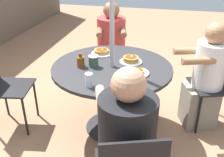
# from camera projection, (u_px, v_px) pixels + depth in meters

# --- Properties ---
(ground_plane) EXTENTS (12.00, 12.00, 0.00)m
(ground_plane) POSITION_uv_depth(u_px,v_px,m) (112.00, 127.00, 2.88)
(ground_plane) COLOR #9E7051
(patio_table) EXTENTS (1.17, 1.17, 0.74)m
(patio_table) POSITION_uv_depth(u_px,v_px,m) (112.00, 79.00, 2.60)
(patio_table) COLOR #28282B
(patio_table) RESTS_ON ground
(umbrella_pole) EXTENTS (0.04, 0.04, 2.30)m
(umbrella_pole) POSITION_uv_depth(u_px,v_px,m) (112.00, 24.00, 2.35)
(umbrella_pole) COLOR #ADADB2
(umbrella_pole) RESTS_ON ground
(diner_north) EXTENTS (0.60, 0.51, 1.17)m
(diner_north) POSITION_uv_depth(u_px,v_px,m) (126.00, 152.00, 1.78)
(diner_north) COLOR #3D3D42
(diner_north) RESTS_ON ground
(patio_chair_east) EXTENTS (0.52, 0.52, 0.87)m
(patio_chair_east) POSITION_uv_depth(u_px,v_px,m) (220.00, 82.00, 2.73)
(patio_chair_east) COLOR black
(patio_chair_east) RESTS_ON ground
(diner_east) EXTENTS (0.44, 0.54, 1.14)m
(diner_east) POSITION_uv_depth(u_px,v_px,m) (205.00, 81.00, 2.70)
(diner_east) COLOR gray
(diner_east) RESTS_ON ground
(patio_chair_south) EXTENTS (0.50, 0.50, 0.87)m
(patio_chair_south) POSITION_uv_depth(u_px,v_px,m) (111.00, 47.00, 3.65)
(patio_chair_south) COLOR black
(patio_chair_south) RESTS_ON ground
(diner_south) EXTENTS (0.54, 0.45, 1.15)m
(diner_south) POSITION_uv_depth(u_px,v_px,m) (111.00, 51.00, 3.49)
(diner_south) COLOR slate
(diner_south) RESTS_ON ground
(patio_chair_west) EXTENTS (0.48, 0.48, 0.87)m
(patio_chair_west) POSITION_uv_depth(u_px,v_px,m) (2.00, 83.00, 2.69)
(patio_chair_west) COLOR black
(patio_chair_west) RESTS_ON ground
(pancake_plate_a) EXTENTS (0.22, 0.22, 0.07)m
(pancake_plate_a) POSITION_uv_depth(u_px,v_px,m) (131.00, 60.00, 2.60)
(pancake_plate_a) COLOR white
(pancake_plate_a) RESTS_ON patio_table
(pancake_plate_b) EXTENTS (0.22, 0.22, 0.06)m
(pancake_plate_b) POSITION_uv_depth(u_px,v_px,m) (102.00, 52.00, 2.80)
(pancake_plate_b) COLOR white
(pancake_plate_b) RESTS_ON patio_table
(pancake_plate_c) EXTENTS (0.22, 0.22, 0.05)m
(pancake_plate_c) POSITION_uv_depth(u_px,v_px,m) (137.00, 72.00, 2.38)
(pancake_plate_c) COLOR white
(pancake_plate_c) RESTS_ON patio_table
(syrup_bottle) EXTENTS (0.09, 0.07, 0.14)m
(syrup_bottle) POSITION_uv_depth(u_px,v_px,m) (81.00, 62.00, 2.50)
(syrup_bottle) COLOR brown
(syrup_bottle) RESTS_ON patio_table
(coffee_cup) EXTENTS (0.10, 0.10, 0.11)m
(coffee_cup) POSITION_uv_depth(u_px,v_px,m) (93.00, 61.00, 2.51)
(coffee_cup) COLOR #33513D
(coffee_cup) RESTS_ON patio_table
(drinking_glass_a) EXTENTS (0.07, 0.07, 0.12)m
(drinking_glass_a) POSITION_uv_depth(u_px,v_px,m) (89.00, 80.00, 2.15)
(drinking_glass_a) COLOR silver
(drinking_glass_a) RESTS_ON patio_table
(drinking_glass_b) EXTENTS (0.07, 0.07, 0.11)m
(drinking_glass_b) POSITION_uv_depth(u_px,v_px,m) (138.00, 83.00, 2.12)
(drinking_glass_b) COLOR silver
(drinking_glass_b) RESTS_ON patio_table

